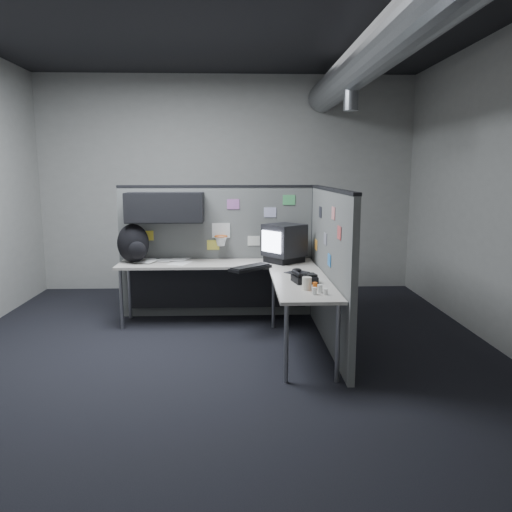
{
  "coord_description": "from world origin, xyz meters",
  "views": [
    {
      "loc": [
        0.15,
        -4.81,
        1.8
      ],
      "look_at": [
        0.34,
        0.35,
        0.92
      ],
      "focal_mm": 35.0,
      "sensor_mm": 36.0,
      "label": 1
    }
  ],
  "objects_px": {
    "desk": "(237,277)",
    "keyboard": "(250,268)",
    "phone": "(304,278)",
    "monitor": "(284,243)",
    "backpack": "(134,244)"
  },
  "relations": [
    {
      "from": "desk",
      "to": "monitor",
      "type": "xyz_separation_m",
      "value": [
        0.55,
        0.3,
        0.35
      ]
    },
    {
      "from": "desk",
      "to": "backpack",
      "type": "relative_size",
      "value": 5.05
    },
    {
      "from": "desk",
      "to": "backpack",
      "type": "xyz_separation_m",
      "value": [
        -1.22,
        0.33,
        0.34
      ]
    },
    {
      "from": "desk",
      "to": "monitor",
      "type": "bearing_deg",
      "value": 28.04
    },
    {
      "from": "desk",
      "to": "monitor",
      "type": "relative_size",
      "value": 4.16
    },
    {
      "from": "desk",
      "to": "phone",
      "type": "relative_size",
      "value": 8.66
    },
    {
      "from": "desk",
      "to": "monitor",
      "type": "distance_m",
      "value": 0.72
    },
    {
      "from": "desk",
      "to": "keyboard",
      "type": "height_order",
      "value": "keyboard"
    },
    {
      "from": "phone",
      "to": "backpack",
      "type": "bearing_deg",
      "value": 147.02
    },
    {
      "from": "desk",
      "to": "phone",
      "type": "xyz_separation_m",
      "value": [
        0.65,
        -0.8,
        0.16
      ]
    },
    {
      "from": "phone",
      "to": "desk",
      "type": "bearing_deg",
      "value": 127.23
    },
    {
      "from": "phone",
      "to": "keyboard",
      "type": "bearing_deg",
      "value": 126.02
    },
    {
      "from": "phone",
      "to": "monitor",
      "type": "bearing_deg",
      "value": 93.15
    },
    {
      "from": "monitor",
      "to": "keyboard",
      "type": "relative_size",
      "value": 1.13
    },
    {
      "from": "monitor",
      "to": "phone",
      "type": "height_order",
      "value": "monitor"
    }
  ]
}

